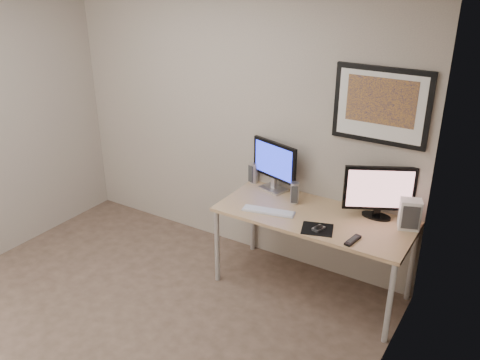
{
  "coord_description": "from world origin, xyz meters",
  "views": [
    {
      "loc": [
        2.42,
        -2.1,
        2.67
      ],
      "look_at": [
        0.44,
        1.1,
        1.01
      ],
      "focal_mm": 38.0,
      "sensor_mm": 36.0,
      "label": 1
    }
  ],
  "objects": [
    {
      "name": "floor",
      "position": [
        0.0,
        0.0,
        0.0
      ],
      "size": [
        3.6,
        3.6,
        0.0
      ],
      "primitive_type": "plane",
      "color": "#493A2E",
      "rests_on": "ground"
    },
    {
      "name": "room",
      "position": [
        0.0,
        0.45,
        1.64
      ],
      "size": [
        3.6,
        3.6,
        3.6
      ],
      "color": "white",
      "rests_on": "ground"
    },
    {
      "name": "desk",
      "position": [
        1.0,
        1.35,
        0.66
      ],
      "size": [
        1.6,
        0.7,
        0.73
      ],
      "color": "#9E824C",
      "rests_on": "floor"
    },
    {
      "name": "framed_art",
      "position": [
        1.35,
        1.68,
        1.62
      ],
      "size": [
        0.75,
        0.04,
        0.6
      ],
      "color": "black",
      "rests_on": "room"
    },
    {
      "name": "monitor_large",
      "position": [
        0.48,
        1.61,
        0.98
      ],
      "size": [
        0.49,
        0.22,
        0.45
      ],
      "rotation": [
        0.0,
        0.0,
        -0.29
      ],
      "color": "silver",
      "rests_on": "desk"
    },
    {
      "name": "monitor_tv",
      "position": [
        1.44,
        1.58,
        0.97
      ],
      "size": [
        0.52,
        0.29,
        0.44
      ],
      "rotation": [
        0.0,
        0.0,
        0.48
      ],
      "color": "black",
      "rests_on": "desk"
    },
    {
      "name": "speaker_left",
      "position": [
        0.25,
        1.65,
        0.83
      ],
      "size": [
        0.1,
        0.1,
        0.19
      ],
      "primitive_type": "cylinder",
      "rotation": [
        0.0,
        0.0,
        -0.32
      ],
      "color": "silver",
      "rests_on": "desk"
    },
    {
      "name": "speaker_right",
      "position": [
        0.76,
        1.47,
        0.82
      ],
      "size": [
        0.1,
        0.1,
        0.19
      ],
      "primitive_type": "cylinder",
      "rotation": [
        0.0,
        0.0,
        0.41
      ],
      "color": "silver",
      "rests_on": "desk"
    },
    {
      "name": "keyboard",
      "position": [
        0.66,
        1.2,
        0.74
      ],
      "size": [
        0.45,
        0.21,
        0.02
      ],
      "primitive_type": "cube",
      "rotation": [
        0.0,
        0.0,
        0.22
      ],
      "color": "silver",
      "rests_on": "desk"
    },
    {
      "name": "mousepad",
      "position": [
        1.12,
        1.14,
        0.73
      ],
      "size": [
        0.29,
        0.28,
        0.0
      ],
      "primitive_type": "cube",
      "rotation": [
        0.0,
        0.0,
        0.32
      ],
      "color": "black",
      "rests_on": "desk"
    },
    {
      "name": "mouse",
      "position": [
        1.13,
        1.14,
        0.75
      ],
      "size": [
        0.08,
        0.11,
        0.03
      ],
      "primitive_type": "ellipsoid",
      "rotation": [
        0.0,
        0.0,
        -0.28
      ],
      "color": "black",
      "rests_on": "mousepad"
    },
    {
      "name": "remote",
      "position": [
        1.42,
        1.11,
        0.74
      ],
      "size": [
        0.08,
        0.19,
        0.02
      ],
      "primitive_type": "cube",
      "rotation": [
        0.0,
        0.0,
        -0.16
      ],
      "color": "black",
      "rests_on": "desk"
    },
    {
      "name": "fan_unit",
      "position": [
        1.71,
        1.53,
        0.85
      ],
      "size": [
        0.19,
        0.16,
        0.24
      ],
      "primitive_type": "cube",
      "rotation": [
        0.0,
        0.0,
        0.36
      ],
      "color": "silver",
      "rests_on": "desk"
    }
  ]
}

